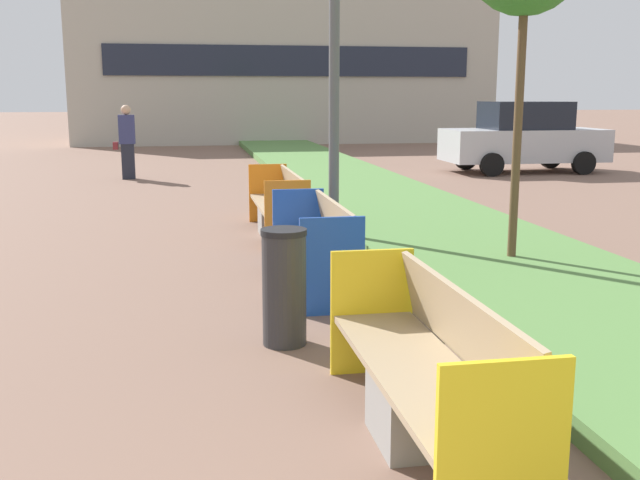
% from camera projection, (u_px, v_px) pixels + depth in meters
% --- Properties ---
extents(planter_grass_strip, '(2.80, 120.00, 0.18)m').
position_uv_depth(planter_grass_strip, '(401.00, 211.00, 12.80)').
color(planter_grass_strip, '#568442').
rests_on(planter_grass_strip, ground).
extents(building_backdrop, '(17.60, 6.44, 6.10)m').
position_uv_depth(building_backdrop, '(282.00, 71.00, 33.22)').
color(building_backdrop, '#B2AD9E').
rests_on(building_backdrop, ground).
extents(bench_yellow_frame, '(0.65, 2.38, 0.94)m').
position_uv_depth(bench_yellow_frame, '(427.00, 382.00, 4.46)').
color(bench_yellow_frame, gray).
rests_on(bench_yellow_frame, ground).
extents(bench_blue_frame, '(0.65, 2.15, 0.94)m').
position_uv_depth(bench_blue_frame, '(317.00, 254.00, 8.06)').
color(bench_blue_frame, gray).
rests_on(bench_blue_frame, ground).
extents(bench_orange_frame, '(0.65, 2.39, 0.94)m').
position_uv_depth(bench_orange_frame, '(280.00, 209.00, 11.10)').
color(bench_orange_frame, gray).
rests_on(bench_orange_frame, ground).
extents(litter_bin, '(0.38, 0.38, 0.98)m').
position_uv_depth(litter_bin, '(284.00, 287.00, 6.18)').
color(litter_bin, '#2D2D30').
rests_on(litter_bin, ground).
extents(pedestrian_walking, '(0.53, 0.24, 1.80)m').
position_uv_depth(pedestrian_walking, '(127.00, 141.00, 18.21)').
color(pedestrian_walking, '#232633').
rests_on(pedestrian_walking, ground).
extents(parked_car_distant, '(4.21, 2.00, 1.86)m').
position_uv_depth(parked_car_distant, '(524.00, 138.00, 19.86)').
color(parked_car_distant, '#B7BABF').
rests_on(parked_car_distant, ground).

